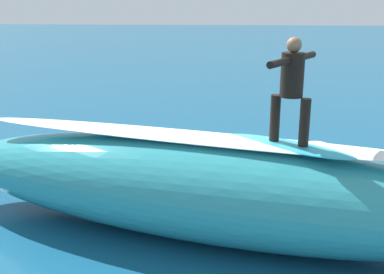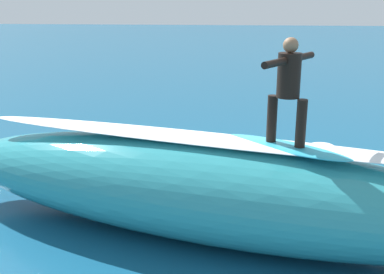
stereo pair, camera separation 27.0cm
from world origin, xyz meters
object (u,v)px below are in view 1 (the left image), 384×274
surfer_paddling (126,158)px  surfboard_paddling (130,166)px  surfer_riding (292,83)px  surfboard_riding (288,146)px

surfer_paddling → surfboard_paddling: bearing=0.0°
surfer_paddling → surfer_riding: bearing=-16.9°
surfboard_riding → surfer_paddling: 5.02m
surfer_riding → surfer_paddling: bearing=-15.2°
surfboard_riding → surfboard_paddling: surfboard_riding is taller
surfboard_riding → surfer_riding: surfer_riding is taller
surfer_riding → surfboard_riding: bearing=31.9°
surfer_riding → surfer_paddling: 5.38m
surfboard_riding → surfboard_paddling: 4.96m
surfboard_riding → surfer_paddling: surfboard_riding is taller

